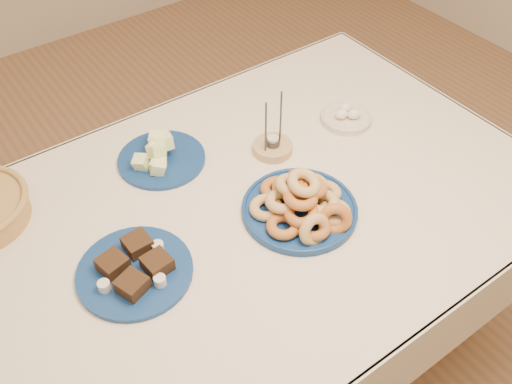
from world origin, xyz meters
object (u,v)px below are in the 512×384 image
Objects in this scene: egg_bowl at (346,117)px; dining_table at (246,233)px; candle_holder at (273,147)px; brownie_plate at (135,269)px; donut_platter at (302,204)px; melon_plate at (160,155)px.

dining_table is at bearing -165.57° from egg_bowl.
candle_holder is (0.20, 0.14, 0.12)m from dining_table.
donut_platter is at bearing -10.34° from brownie_plate.
candle_holder reaches higher than donut_platter.
melon_plate is at bearing 151.94° from candle_holder.
candle_holder is (0.30, -0.16, -0.01)m from melon_plate.
donut_platter is 0.46m from brownie_plate.
dining_table is at bearing 135.36° from donut_platter.
dining_table is 0.37m from brownie_plate.
melon_plate is 0.34m from candle_holder.
melon_plate reaches higher than brownie_plate.
brownie_plate is 1.88× the size of candle_holder.
egg_bowl is at bearing -17.08° from melon_plate.
brownie_plate is 1.76× the size of egg_bowl.
donut_platter reaches higher than brownie_plate.
brownie_plate is at bearing -169.83° from egg_bowl.
melon_plate is at bearing 107.65° from dining_table.
donut_platter reaches higher than egg_bowl.
donut_platter is 0.44m from egg_bowl.
donut_platter is at bearing -44.64° from dining_table.
candle_holder is at bearing -28.06° from melon_plate.
donut_platter reaches higher than melon_plate.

